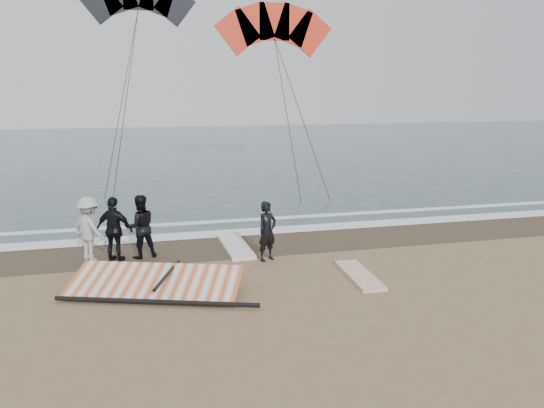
{
  "coord_description": "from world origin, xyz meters",
  "views": [
    {
      "loc": [
        -3.09,
        -11.27,
        4.77
      ],
      "look_at": [
        0.44,
        3.0,
        1.6
      ],
      "focal_mm": 35.0,
      "sensor_mm": 36.0,
      "label": 1
    }
  ],
  "objects_px": {
    "board_white": "(359,275)",
    "sail_rig": "(152,284)",
    "man_main": "(267,231)",
    "board_cream": "(235,246)"
  },
  "relations": [
    {
      "from": "board_white",
      "to": "sail_rig",
      "type": "relative_size",
      "value": 0.5
    },
    {
      "from": "man_main",
      "to": "board_cream",
      "type": "height_order",
      "value": "man_main"
    },
    {
      "from": "sail_rig",
      "to": "man_main",
      "type": "bearing_deg",
      "value": 27.54
    },
    {
      "from": "man_main",
      "to": "board_white",
      "type": "height_order",
      "value": "man_main"
    },
    {
      "from": "board_cream",
      "to": "man_main",
      "type": "bearing_deg",
      "value": -66.09
    },
    {
      "from": "man_main",
      "to": "board_cream",
      "type": "xyz_separation_m",
      "value": [
        -0.68,
        1.42,
        -0.8
      ]
    },
    {
      "from": "board_white",
      "to": "man_main",
      "type": "bearing_deg",
      "value": 139.13
    },
    {
      "from": "man_main",
      "to": "sail_rig",
      "type": "bearing_deg",
      "value": 179.35
    },
    {
      "from": "man_main",
      "to": "sail_rig",
      "type": "height_order",
      "value": "man_main"
    },
    {
      "from": "board_white",
      "to": "sail_rig",
      "type": "height_order",
      "value": "sail_rig"
    }
  ]
}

